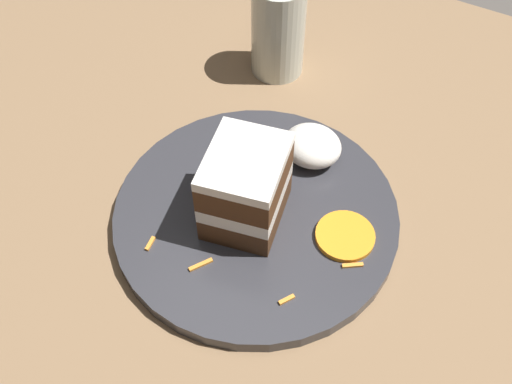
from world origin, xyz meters
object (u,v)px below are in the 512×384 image
object	(u,v)px
cream_dollop	(312,146)
drinking_glass	(278,35)
cake_slice	(246,187)
plate	(256,215)
orange_garnish	(345,236)

from	to	relation	value
cream_dollop	drinking_glass	world-z (taller)	drinking_glass
cake_slice	cream_dollop	bearing A→B (deg)	64.79
cake_slice	cream_dollop	xyz separation A→B (m)	(0.03, 0.11, -0.03)
cake_slice	drinking_glass	size ratio (longest dim) A/B	0.82
plate	drinking_glass	size ratio (longest dim) A/B	2.41
drinking_glass	cream_dollop	bearing A→B (deg)	-49.63
orange_garnish	drinking_glass	bearing A→B (deg)	131.65
plate	orange_garnish	distance (m)	0.10
cake_slice	orange_garnish	xyz separation A→B (m)	(0.10, 0.02, -0.04)
cake_slice	orange_garnish	world-z (taller)	cake_slice
plate	cream_dollop	xyz separation A→B (m)	(0.02, 0.10, 0.03)
drinking_glass	orange_garnish	bearing A→B (deg)	-48.35
orange_garnish	drinking_glass	distance (m)	0.29
cake_slice	drinking_glass	bearing A→B (deg)	98.58
cream_dollop	drinking_glass	bearing A→B (deg)	130.37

